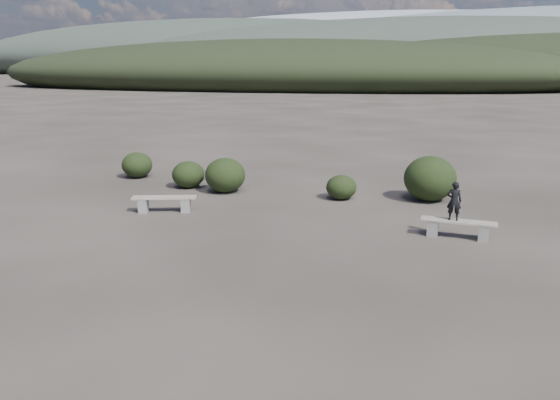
% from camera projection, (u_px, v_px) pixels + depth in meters
% --- Properties ---
extents(ground, '(1200.00, 1200.00, 0.00)m').
position_uv_depth(ground, '(220.00, 303.00, 9.89)').
color(ground, '#2B2622').
rests_on(ground, ground).
extents(bench_left, '(1.88, 0.94, 0.46)m').
position_uv_depth(bench_left, '(164.00, 203.00, 15.93)').
color(bench_left, gray).
rests_on(bench_left, ground).
extents(bench_right, '(1.84, 0.54, 0.45)m').
position_uv_depth(bench_right, '(458.00, 227.00, 13.53)').
color(bench_right, gray).
rests_on(bench_right, ground).
extents(seated_person, '(0.36, 0.24, 0.98)m').
position_uv_depth(seated_person, '(454.00, 201.00, 13.42)').
color(seated_person, black).
rests_on(seated_person, bench_right).
extents(shrub_a, '(1.14, 1.14, 0.93)m').
position_uv_depth(shrub_a, '(188.00, 175.00, 19.07)').
color(shrub_a, black).
rests_on(shrub_a, ground).
extents(shrub_b, '(1.36, 1.36, 1.16)m').
position_uv_depth(shrub_b, '(225.00, 175.00, 18.37)').
color(shrub_b, black).
rests_on(shrub_b, ground).
extents(shrub_c, '(0.98, 0.98, 0.78)m').
position_uv_depth(shrub_c, '(341.00, 187.00, 17.43)').
color(shrub_c, black).
rests_on(shrub_c, ground).
extents(shrub_d, '(1.63, 1.63, 1.43)m').
position_uv_depth(shrub_d, '(430.00, 178.00, 17.19)').
color(shrub_d, black).
rests_on(shrub_d, ground).
extents(shrub_f, '(1.15, 1.15, 0.97)m').
position_uv_depth(shrub_f, '(137.00, 165.00, 20.77)').
color(shrub_f, black).
rests_on(shrub_f, ground).
extents(mountain_ridges, '(500.00, 400.00, 56.00)m').
position_uv_depth(mountain_ridges, '(413.00, 53.00, 326.91)').
color(mountain_ridges, black).
rests_on(mountain_ridges, ground).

